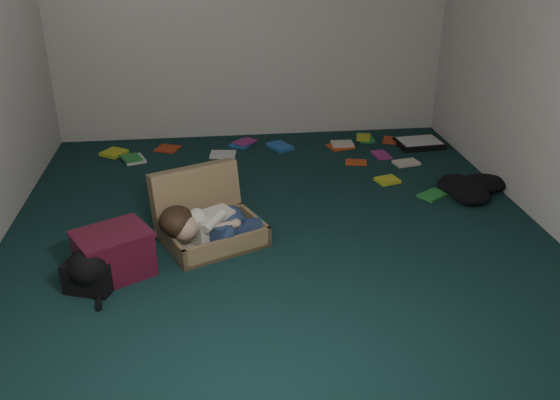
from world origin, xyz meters
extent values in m
plane|color=#0E2929|center=(0.00, 0.00, 0.00)|extent=(4.50, 4.50, 0.00)
plane|color=silver|center=(0.00, 2.25, 1.30)|extent=(4.50, 0.00, 4.50)
plane|color=silver|center=(0.00, -2.25, 1.30)|extent=(4.50, 0.00, 4.50)
cube|color=olive|center=(-0.46, -0.09, 0.08)|extent=(0.80, 0.70, 0.15)
cube|color=beige|center=(-0.46, -0.09, 0.04)|extent=(0.72, 0.63, 0.02)
cube|color=olive|center=(-0.58, 0.19, 0.24)|extent=(0.69, 0.45, 0.49)
cube|color=silver|center=(-0.47, -0.12, 0.16)|extent=(0.33, 0.29, 0.21)
sphere|color=tan|center=(-0.66, -0.23, 0.22)|extent=(0.18, 0.18, 0.18)
ellipsoid|color=black|center=(-0.71, -0.19, 0.25)|extent=(0.24, 0.25, 0.21)
ellipsoid|color=navy|center=(-0.34, -0.05, 0.16)|extent=(0.22, 0.25, 0.21)
cube|color=navy|center=(-0.37, -0.18, 0.15)|extent=(0.26, 0.26, 0.13)
cube|color=navy|center=(-0.24, -0.13, 0.13)|extent=(0.24, 0.13, 0.10)
sphere|color=white|center=(-0.17, -0.07, 0.11)|extent=(0.10, 0.10, 0.10)
sphere|color=white|center=(-0.14, -0.13, 0.10)|extent=(0.10, 0.10, 0.10)
cylinder|color=tan|center=(-0.38, -0.21, 0.21)|extent=(0.18, 0.12, 0.06)
cube|color=#4D0F22|center=(-1.11, -0.42, 0.15)|extent=(0.54, 0.51, 0.29)
cube|color=#4D0F22|center=(-1.11, -0.42, 0.30)|extent=(0.57, 0.53, 0.02)
cube|color=black|center=(1.66, 1.69, 0.03)|extent=(0.47, 0.37, 0.06)
cube|color=white|center=(1.66, 1.69, 0.06)|extent=(0.43, 0.33, 0.01)
cube|color=gold|center=(-1.41, 1.83, 0.01)|extent=(0.22, 0.16, 0.02)
cube|color=#AC3616|center=(-0.89, 1.90, 0.01)|extent=(0.27, 0.26, 0.02)
cube|color=silver|center=(-0.34, 1.67, 0.01)|extent=(0.21, 0.25, 0.02)
cube|color=#215CB2|center=(0.24, 1.81, 0.01)|extent=(0.23, 0.26, 0.02)
cube|color=#C84317|center=(0.86, 1.75, 0.01)|extent=(0.27, 0.25, 0.02)
cube|color=#258935|center=(1.17, 1.95, 0.01)|extent=(0.23, 0.18, 0.02)
cube|color=#9C2777|center=(1.21, 1.47, 0.01)|extent=(0.27, 0.26, 0.02)
cube|color=beige|center=(1.38, 1.22, 0.01)|extent=(0.20, 0.24, 0.02)
cube|color=gold|center=(1.08, 0.84, 0.01)|extent=(0.24, 0.26, 0.02)
cube|color=#AC3616|center=(1.42, 1.85, 0.01)|extent=(0.27, 0.24, 0.02)
cube|color=silver|center=(-1.20, 1.63, 0.01)|extent=(0.24, 0.20, 0.02)
cube|color=#215CB2|center=(-0.13, 1.95, 0.01)|extent=(0.27, 0.27, 0.02)
cube|color=#C84317|center=(0.91, 1.30, 0.01)|extent=(0.18, 0.23, 0.02)
cube|color=#258935|center=(1.38, 0.50, 0.01)|extent=(0.25, 0.27, 0.02)
camera|label=1|loc=(-0.45, -3.82, 2.11)|focal=38.00mm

